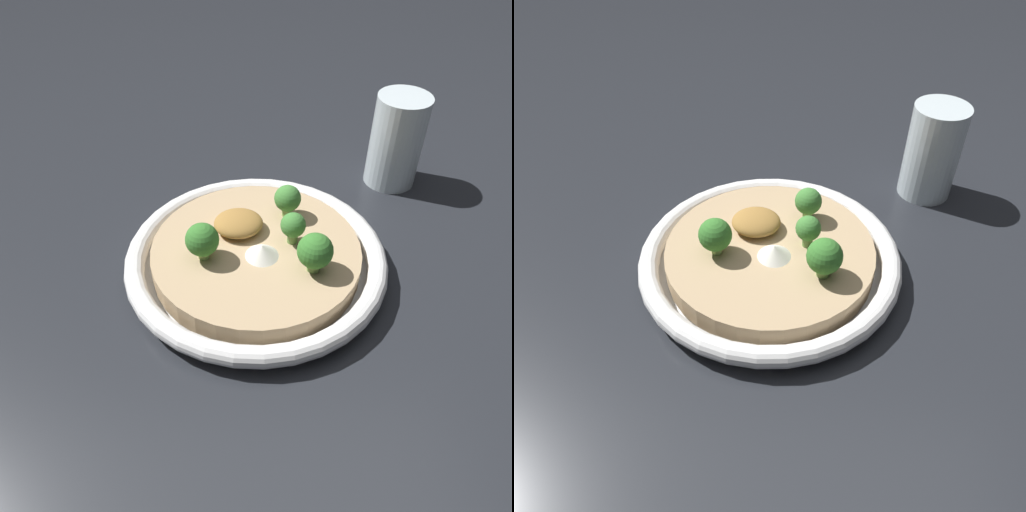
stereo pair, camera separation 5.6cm
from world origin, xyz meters
TOP-DOWN VIEW (x-y plane):
  - ground_plane at (0.00, 0.00)m, footprint 6.00×6.00m
  - risotto_bowl at (0.00, 0.00)m, footprint 0.29×0.29m
  - cheese_sprinkle at (0.01, -0.01)m, footprint 0.04×0.04m
  - crispy_onion_garnish at (-0.02, 0.03)m, footprint 0.06×0.05m
  - broccoli_front_right at (0.06, -0.04)m, footprint 0.04×0.04m
  - broccoli_right at (0.04, 0.01)m, footprint 0.03×0.03m
  - broccoli_back_right at (0.04, 0.06)m, footprint 0.03×0.03m
  - broccoli_left at (-0.06, -0.01)m, footprint 0.04×0.04m
  - drinking_glass at (0.20, 0.17)m, footprint 0.07×0.07m

SIDE VIEW (x-z plane):
  - ground_plane at x=0.00m, z-range 0.00..0.00m
  - risotto_bowl at x=0.00m, z-range 0.00..0.04m
  - cheese_sprinkle at x=0.01m, z-range 0.04..0.05m
  - crispy_onion_garnish at x=-0.02m, z-range 0.04..0.06m
  - broccoli_right at x=0.04m, z-range 0.04..0.08m
  - broccoli_back_right at x=0.04m, z-range 0.04..0.08m
  - broccoli_left at x=-0.06m, z-range 0.04..0.08m
  - broccoli_front_right at x=0.06m, z-range 0.04..0.08m
  - drinking_glass at x=0.20m, z-range 0.00..0.12m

